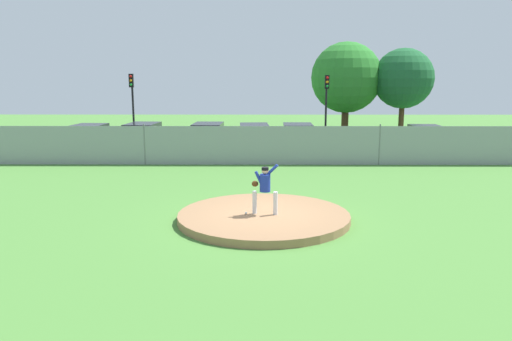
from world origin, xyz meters
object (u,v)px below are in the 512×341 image
pitcher_youth (265,186)px  parked_car_charcoal (143,138)px  parked_car_red (427,139)px  baseball (246,213)px  parked_car_white (208,137)px  traffic_light_far (326,97)px  parked_car_burgundy (89,139)px  parked_car_champagne (254,139)px  parked_car_navy (298,139)px  traffic_light_near (132,96)px

pitcher_youth → parked_car_charcoal: pitcher_youth is taller
parked_car_red → pitcher_youth: bearing=-123.8°
baseball → parked_car_red: size_ratio=0.02×
pitcher_youth → baseball: 1.02m
pitcher_youth → parked_car_charcoal: 16.44m
parked_car_white → traffic_light_far: 8.76m
traffic_light_far → baseball: bearing=-104.7°
baseball → parked_car_white: (-2.69, 15.12, 0.52)m
parked_car_burgundy → parked_car_champagne: bearing=0.5°
parked_car_navy → traffic_light_near: 12.02m
parked_car_white → parked_car_champagne: bearing=-9.9°
baseball → parked_car_burgundy: bearing=123.8°
parked_car_champagne → parked_car_white: bearing=170.1°
baseball → parked_car_white: 15.37m
parked_car_burgundy → baseball: bearing=-56.2°
pitcher_youth → parked_car_red: 17.73m
baseball → parked_car_champagne: (0.10, 14.63, 0.52)m
pitcher_youth → traffic_light_far: bearing=76.9°
parked_car_burgundy → traffic_light_far: (14.66, 4.26, 2.35)m
parked_car_champagne → parked_car_white: (-2.80, 0.49, 0.00)m
parked_car_white → parked_car_navy: 5.41m
parked_car_burgundy → traffic_light_near: (1.54, 4.54, 2.40)m
parked_car_red → parked_car_white: bearing=178.4°
baseball → parked_car_burgundy: (-9.74, 14.54, 0.50)m
pitcher_youth → parked_car_navy: 14.75m
parked_car_navy → traffic_light_far: traffic_light_far is taller
parked_car_red → parked_car_navy: parked_car_navy is taller
traffic_light_near → parked_car_champagne: bearing=-28.2°
parked_car_burgundy → traffic_light_near: traffic_light_near is taller
baseball → parked_car_red: (10.41, 14.74, 0.47)m
parked_car_champagne → parked_car_navy: parked_car_navy is taller
parked_car_red → parked_car_burgundy: parked_car_burgundy is taller
parked_car_burgundy → parked_car_navy: 12.44m
parked_car_charcoal → parked_car_burgundy: parked_car_charcoal is taller
parked_car_white → traffic_light_near: 7.19m
parked_car_navy → parked_car_white: bearing=174.5°
parked_car_champagne → parked_car_navy: bearing=-0.7°
parked_car_navy → traffic_light_far: (2.22, 4.20, 2.33)m
traffic_light_near → parked_car_red: bearing=-13.1°
parked_car_champagne → parked_car_burgundy: (-9.85, -0.09, -0.02)m
parked_car_white → parked_car_navy: bearing=-5.5°
parked_car_navy → parked_car_red: bearing=1.1°
baseball → parked_car_champagne: bearing=89.6°
parked_car_champagne → traffic_light_near: 9.72m
traffic_light_near → traffic_light_far: (13.12, -0.28, -0.06)m
baseball → parked_car_navy: 14.86m
pitcher_youth → traffic_light_near: 21.08m
baseball → traffic_light_far: traffic_light_far is taller
parked_car_navy → parked_car_champagne: bearing=179.3°
pitcher_youth → parked_car_burgundy: pitcher_youth is taller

